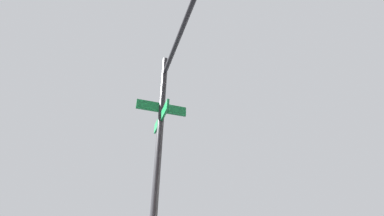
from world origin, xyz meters
name	(u,v)px	position (x,y,z in m)	size (l,w,h in m)	color
traffic_signal_near	(182,79)	(-6.05, -6.44, 3.75)	(2.50, 2.72, 5.29)	black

